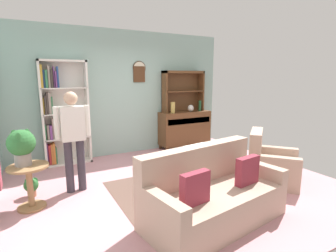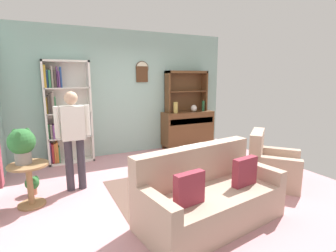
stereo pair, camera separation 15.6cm
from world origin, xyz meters
TOP-DOWN VIEW (x-y plane):
  - ground_plane at (0.00, 0.00)m, footprint 5.40×4.60m
  - wall_back at (0.00, 2.13)m, footprint 5.00×0.09m
  - area_rug at (0.20, -0.30)m, footprint 2.34×1.73m
  - bookshelf at (-1.40, 1.94)m, footprint 0.90×0.30m
  - sideboard at (1.47, 1.86)m, footprint 1.30×0.45m
  - sideboard_hutch at (1.47, 1.97)m, footprint 1.10×0.26m
  - vase_tall at (1.08, 1.78)m, footprint 0.11×0.11m
  - vase_round at (1.60, 1.79)m, footprint 0.15×0.15m
  - bottle_wine at (1.86, 1.77)m, footprint 0.07×0.07m
  - couch_floral at (-0.05, -1.23)m, footprint 1.91×1.11m
  - armchair_floral at (1.56, -0.75)m, footprint 1.08×1.08m
  - plant_stand at (-2.04, 0.17)m, footprint 0.52×0.52m
  - potted_plant_large at (-2.09, 0.22)m, footprint 0.35×0.35m
  - potted_plant_small at (-2.03, 0.56)m, footprint 0.20×0.20m
  - person_reading at (-1.40, 0.46)m, footprint 0.52×0.21m
  - coffee_table at (0.03, -0.27)m, footprint 0.80×0.50m
  - book_stack at (-0.10, -0.23)m, footprint 0.20×0.14m

SIDE VIEW (x-z plane):
  - ground_plane at x=0.00m, z-range -0.02..0.00m
  - area_rug at x=0.20m, z-range 0.00..0.01m
  - potted_plant_small at x=-2.03m, z-range 0.03..0.31m
  - armchair_floral at x=1.56m, z-range -0.15..0.73m
  - couch_floral at x=-0.05m, z-range -0.14..0.76m
  - coffee_table at x=0.03m, z-range 0.14..0.56m
  - plant_stand at x=-2.04m, z-range 0.07..0.68m
  - book_stack at x=-0.10m, z-range 0.42..0.46m
  - sideboard at x=1.47m, z-range 0.05..0.97m
  - potted_plant_large at x=-2.09m, z-range 0.65..1.13m
  - person_reading at x=-1.40m, z-range 0.13..1.69m
  - vase_round at x=1.60m, z-range 0.92..1.09m
  - bookshelf at x=-1.40m, z-range -0.01..2.09m
  - vase_tall at x=1.08m, z-range 0.92..1.18m
  - bottle_wine at x=1.86m, z-range 0.92..1.19m
  - wall_back at x=0.00m, z-range 0.00..2.80m
  - sideboard_hutch at x=1.47m, z-range 1.06..2.06m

